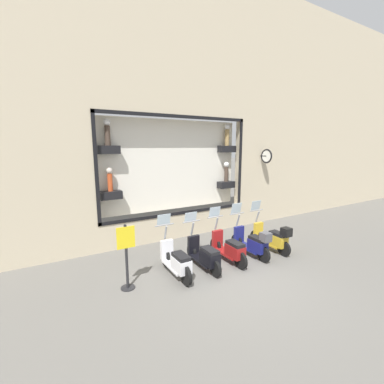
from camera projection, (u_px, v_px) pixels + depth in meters
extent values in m
plane|color=#66635E|center=(234.00, 274.00, 7.26)|extent=(120.00, 120.00, 0.00)
cube|color=beige|center=(342.00, 120.00, 14.59)|extent=(0.40, 14.97, 10.05)
cube|color=beige|center=(177.00, 225.00, 10.25)|extent=(0.40, 6.06, 0.95)
cube|color=beige|center=(175.00, 37.00, 9.04)|extent=(0.40, 6.06, 5.34)
cube|color=black|center=(179.00, 116.00, 9.34)|extent=(0.04, 6.06, 0.12)
cube|color=black|center=(179.00, 213.00, 9.98)|extent=(0.04, 6.06, 0.12)
cube|color=black|center=(240.00, 164.00, 11.11)|extent=(0.04, 0.12, 3.76)
cube|color=black|center=(96.00, 170.00, 8.21)|extent=(0.04, 0.12, 3.76)
cube|color=white|center=(173.00, 165.00, 10.14)|extent=(0.04, 5.82, 3.52)
cube|color=black|center=(227.00, 149.00, 11.06)|extent=(0.36, 0.74, 0.28)
cylinder|color=#9E7F4C|center=(227.00, 138.00, 10.97)|extent=(0.19, 0.19, 0.68)
sphere|color=white|center=(227.00, 127.00, 10.89)|extent=(0.24, 0.24, 0.24)
cube|color=black|center=(108.00, 150.00, 8.62)|extent=(0.36, 0.74, 0.28)
cylinder|color=#47382D|center=(107.00, 136.00, 8.54)|extent=(0.18, 0.18, 0.65)
sphere|color=white|center=(107.00, 122.00, 8.46)|extent=(0.24, 0.24, 0.24)
cube|color=black|center=(226.00, 185.00, 11.33)|extent=(0.36, 0.74, 0.28)
cylinder|color=#47382D|center=(226.00, 174.00, 11.25)|extent=(0.18, 0.18, 0.63)
sphere|color=white|center=(226.00, 164.00, 11.17)|extent=(0.23, 0.23, 0.23)
cube|color=black|center=(111.00, 195.00, 8.89)|extent=(0.36, 0.74, 0.28)
cylinder|color=#CC4C23|center=(110.00, 183.00, 8.82)|extent=(0.17, 0.17, 0.60)
sphere|color=beige|center=(109.00, 171.00, 8.75)|extent=(0.22, 0.22, 0.22)
cylinder|color=black|center=(264.00, 156.00, 11.50)|extent=(0.35, 0.05, 0.05)
torus|color=black|center=(267.00, 156.00, 11.36)|extent=(0.64, 0.07, 0.64)
cylinder|color=white|center=(267.00, 156.00, 11.36)|extent=(0.52, 0.03, 0.52)
cylinder|color=black|center=(256.00, 237.00, 9.54)|extent=(0.50, 0.09, 0.50)
cylinder|color=black|center=(284.00, 249.00, 8.43)|extent=(0.50, 0.09, 0.50)
cube|color=gold|center=(269.00, 243.00, 8.99)|extent=(1.02, 0.38, 0.06)
cube|color=gold|center=(278.00, 240.00, 8.63)|extent=(0.61, 0.35, 0.36)
cube|color=black|center=(278.00, 234.00, 8.59)|extent=(0.58, 0.31, 0.10)
cube|color=gold|center=(258.00, 230.00, 9.40)|extent=(0.12, 0.37, 0.56)
cylinder|color=gray|center=(258.00, 216.00, 9.37)|extent=(0.20, 0.06, 0.45)
cylinder|color=gray|center=(256.00, 210.00, 9.40)|extent=(0.04, 0.61, 0.04)
cube|color=silver|center=(256.00, 205.00, 9.40)|extent=(0.09, 0.42, 0.36)
cube|color=black|center=(286.00, 232.00, 8.29)|extent=(0.28, 0.28, 0.28)
cylinder|color=black|center=(237.00, 241.00, 9.10)|extent=(0.50, 0.09, 0.50)
cylinder|color=black|center=(264.00, 254.00, 7.98)|extent=(0.50, 0.09, 0.50)
cube|color=navy|center=(249.00, 248.00, 8.54)|extent=(1.02, 0.38, 0.06)
cube|color=navy|center=(258.00, 246.00, 8.19)|extent=(0.61, 0.35, 0.36)
cube|color=black|center=(258.00, 239.00, 8.15)|extent=(0.58, 0.31, 0.10)
cube|color=navy|center=(239.00, 234.00, 8.95)|extent=(0.12, 0.37, 0.56)
cylinder|color=gray|center=(238.00, 220.00, 8.93)|extent=(0.20, 0.06, 0.45)
cylinder|color=gray|center=(237.00, 214.00, 8.95)|extent=(0.04, 0.60, 0.04)
cube|color=silver|center=(236.00, 208.00, 8.95)|extent=(0.09, 0.42, 0.37)
cube|color=#4C4C51|center=(266.00, 237.00, 7.84)|extent=(0.28, 0.28, 0.28)
cylinder|color=black|center=(216.00, 246.00, 8.64)|extent=(0.52, 0.09, 0.52)
cylinder|color=black|center=(241.00, 260.00, 7.54)|extent=(0.52, 0.09, 0.52)
cube|color=maroon|center=(227.00, 253.00, 8.09)|extent=(1.02, 0.39, 0.06)
cube|color=maroon|center=(235.00, 251.00, 7.74)|extent=(0.61, 0.35, 0.36)
cube|color=black|center=(235.00, 244.00, 7.70)|extent=(0.58, 0.31, 0.10)
cube|color=maroon|center=(217.00, 238.00, 8.50)|extent=(0.12, 0.37, 0.56)
cylinder|color=gray|center=(216.00, 224.00, 8.48)|extent=(0.20, 0.06, 0.45)
cylinder|color=gray|center=(215.00, 217.00, 8.50)|extent=(0.04, 0.60, 0.04)
cube|color=silver|center=(215.00, 212.00, 8.50)|extent=(0.09, 0.42, 0.33)
cylinder|color=black|center=(192.00, 252.00, 8.21)|extent=(0.47, 0.09, 0.47)
cylinder|color=black|center=(215.00, 269.00, 7.08)|extent=(0.47, 0.09, 0.47)
cube|color=black|center=(203.00, 260.00, 7.65)|extent=(1.02, 0.39, 0.06)
cube|color=black|center=(210.00, 258.00, 7.29)|extent=(0.61, 0.35, 0.36)
cube|color=black|center=(210.00, 250.00, 7.25)|extent=(0.58, 0.31, 0.10)
cube|color=black|center=(194.00, 244.00, 8.06)|extent=(0.12, 0.37, 0.56)
cylinder|color=gray|center=(192.00, 229.00, 8.03)|extent=(0.20, 0.06, 0.45)
cylinder|color=gray|center=(191.00, 221.00, 8.05)|extent=(0.04, 0.60, 0.04)
cube|color=silver|center=(191.00, 217.00, 8.06)|extent=(0.08, 0.42, 0.29)
cylinder|color=black|center=(166.00, 257.00, 7.74)|extent=(0.53, 0.09, 0.53)
cylinder|color=black|center=(186.00, 275.00, 6.65)|extent=(0.53, 0.09, 0.53)
cube|color=silver|center=(175.00, 266.00, 7.20)|extent=(1.02, 0.38, 0.06)
cube|color=silver|center=(181.00, 264.00, 6.84)|extent=(0.61, 0.35, 0.36)
cube|color=black|center=(181.00, 256.00, 6.80)|extent=(0.58, 0.31, 0.10)
cube|color=silver|center=(167.00, 249.00, 7.61)|extent=(0.12, 0.37, 0.56)
cylinder|color=gray|center=(166.00, 233.00, 7.58)|extent=(0.20, 0.06, 0.45)
cylinder|color=gray|center=(164.00, 225.00, 7.60)|extent=(0.04, 0.60, 0.04)
cube|color=silver|center=(164.00, 219.00, 7.61)|extent=(0.08, 0.42, 0.32)
cylinder|color=#232326|center=(128.00, 288.00, 6.54)|extent=(0.36, 0.36, 0.02)
cylinder|color=#232326|center=(127.00, 257.00, 6.40)|extent=(0.07, 0.07, 1.69)
cube|color=yellow|center=(126.00, 238.00, 6.29)|extent=(0.03, 0.45, 0.55)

